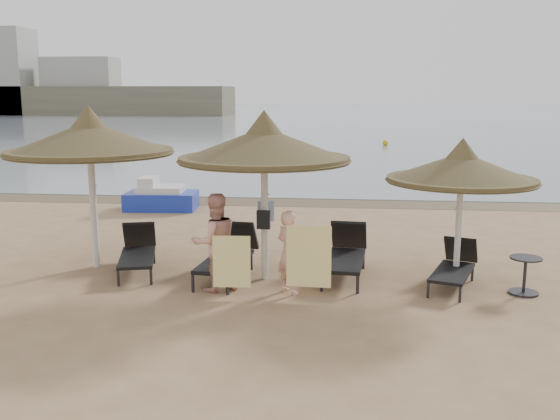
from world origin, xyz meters
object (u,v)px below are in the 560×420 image
(lounger_near_left, at_px, (229,254))
(person_right, at_px, (289,246))
(lounger_far_right, at_px, (455,266))
(person_left, at_px, (215,235))
(pedal_boat, at_px, (161,197))
(lounger_far_left, at_px, (138,251))
(side_table, at_px, (525,277))
(palapa_center, at_px, (264,146))
(palapa_left, at_px, (90,139))
(lounger_near_right, at_px, (346,253))
(palapa_right, at_px, (462,168))

(lounger_near_left, xyz_separation_m, person_right, (1.22, -0.95, 0.43))
(lounger_near_left, bearing_deg, lounger_far_right, 4.26)
(person_left, xyz_separation_m, pedal_boat, (-3.15, 7.29, -0.64))
(lounger_far_left, relative_size, person_right, 1.18)
(lounger_far_right, bearing_deg, side_table, -0.30)
(palapa_center, xyz_separation_m, lounger_far_left, (-2.53, 0.33, -2.10))
(palapa_left, distance_m, pedal_boat, 6.47)
(palapa_left, height_order, lounger_far_left, palapa_left)
(lounger_near_left, xyz_separation_m, pedal_boat, (-3.22, 6.38, -0.07))
(palapa_center, bearing_deg, lounger_near_left, 167.87)
(palapa_left, relative_size, lounger_far_left, 1.61)
(side_table, relative_size, person_right, 0.38)
(lounger_near_left, relative_size, pedal_boat, 1.02)
(lounger_near_right, bearing_deg, lounger_far_right, -7.85)
(palapa_right, distance_m, lounger_near_left, 4.52)
(person_left, height_order, person_right, person_left)
(lounger_near_right, bearing_deg, pedal_boat, 136.81)
(palapa_right, height_order, lounger_far_right, palapa_right)
(lounger_near_left, height_order, person_left, person_left)
(pedal_boat, bearing_deg, palapa_right, -44.52)
(palapa_center, bearing_deg, lounger_far_left, 172.56)
(palapa_left, bearing_deg, lounger_near_left, -6.47)
(palapa_right, bearing_deg, person_right, -163.25)
(palapa_right, xyz_separation_m, side_table, (1.06, -0.52, -1.80))
(lounger_near_left, xyz_separation_m, side_table, (5.25, -0.58, -0.11))
(side_table, bearing_deg, lounger_far_left, 173.91)
(person_left, bearing_deg, lounger_near_left, -123.46)
(lounger_far_right, bearing_deg, lounger_near_left, -162.76)
(palapa_left, xyz_separation_m, lounger_near_right, (4.93, -0.03, -2.12))
(palapa_center, distance_m, pedal_boat, 7.91)
(palapa_center, relative_size, lounger_near_right, 1.48)
(lounger_far_right, bearing_deg, lounger_far_left, -163.75)
(lounger_far_right, distance_m, side_table, 1.18)
(person_right, bearing_deg, lounger_far_left, 21.26)
(person_left, bearing_deg, side_table, 154.71)
(palapa_right, bearing_deg, lounger_far_right, -111.96)
(side_table, bearing_deg, lounger_near_right, 164.37)
(person_right, bearing_deg, pedal_boat, -17.26)
(palapa_center, height_order, palapa_right, palapa_center)
(palapa_center, height_order, lounger_near_left, palapa_center)
(lounger_far_left, xyz_separation_m, lounger_near_left, (1.83, -0.18, 0.04))
(person_left, bearing_deg, palapa_right, 162.45)
(palapa_center, bearing_deg, lounger_near_right, 16.08)
(palapa_left, relative_size, palapa_right, 1.21)
(lounger_near_right, bearing_deg, palapa_center, -158.67)
(lounger_far_left, bearing_deg, palapa_center, -22.32)
(lounger_far_right, bearing_deg, lounger_near_right, -173.45)
(side_table, height_order, person_right, person_right)
(palapa_left, distance_m, person_right, 4.48)
(lounger_near_left, bearing_deg, lounger_far_left, -178.96)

